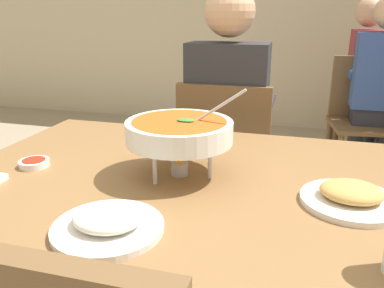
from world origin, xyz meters
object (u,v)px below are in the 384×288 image
dining_table_main (178,208)px  patron_bg_left (367,72)px  curry_bowl (179,132)px  chair_bg_left (375,102)px  chair_bg_right (361,112)px  rice_plate (108,223)px  appetizer_plate (351,196)px  patron_bg_right (380,81)px  sauce_dish (34,163)px  chair_diner_main (226,162)px  diner_main (228,113)px

dining_table_main → patron_bg_left: bearing=71.2°
curry_bowl → chair_bg_left: (0.92, 2.37, -0.37)m
chair_bg_right → rice_plate: bearing=-109.5°
appetizer_plate → patron_bg_right: (0.39, 1.99, -0.02)m
curry_bowl → rice_plate: 0.36m
dining_table_main → appetizer_plate: 0.47m
dining_table_main → sauce_dish: bearing=-174.8°
appetizer_plate → curry_bowl: bearing=172.1°
sauce_dish → chair_bg_right: size_ratio=0.10×
patron_bg_left → patron_bg_right: (0.02, -0.48, 0.00)m
chair_diner_main → rice_plate: (-0.06, -1.08, 0.26)m
dining_table_main → chair_diner_main: bearing=90.0°
curry_bowl → rice_plate: curry_bowl is taller
diner_main → chair_bg_left: size_ratio=1.46×
appetizer_plate → chair_bg_left: size_ratio=0.27×
chair_diner_main → curry_bowl: bearing=-90.1°
appetizer_plate → chair_bg_left: chair_bg_left is taller
curry_bowl → sauce_dish: bearing=-172.7°
appetizer_plate → patron_bg_left: 2.51m
chair_bg_left → patron_bg_left: 0.25m
patron_bg_right → chair_diner_main: bearing=-125.6°
curry_bowl → chair_bg_left: 2.57m
chair_bg_left → chair_bg_right: same height
chair_diner_main → appetizer_plate: size_ratio=3.75×
rice_plate → appetizer_plate: bearing=27.9°
curry_bowl → appetizer_plate: size_ratio=1.39×
chair_bg_right → appetizer_plate: bearing=-98.6°
diner_main → curry_bowl: size_ratio=3.94×
curry_bowl → chair_bg_right: bearing=68.9°
rice_plate → chair_bg_right: chair_bg_right is taller
chair_diner_main → rice_plate: 1.12m
rice_plate → chair_bg_left: (0.97, 2.71, -0.26)m
dining_table_main → sauce_dish: sauce_dish is taller
appetizer_plate → chair_bg_right: size_ratio=0.27×
rice_plate → appetizer_plate: same height
rice_plate → appetizer_plate: (0.51, 0.27, 0.00)m
sauce_dish → chair_bg_left: (1.36, 2.43, -0.25)m
dining_table_main → patron_bg_left: 2.57m
chair_diner_main → appetizer_plate: 0.97m
chair_bg_right → chair_diner_main: bearing=-121.7°
chair_bg_right → dining_table_main: bearing=-110.9°
chair_bg_left → patron_bg_left: patron_bg_left is taller
rice_plate → chair_diner_main: bearing=87.0°
rice_plate → diner_main: bearing=87.1°
patron_bg_left → patron_bg_right: size_ratio=1.00×
sauce_dish → diner_main: bearing=62.0°
curry_bowl → rice_plate: size_ratio=1.39×
diner_main → patron_bg_left: same height
dining_table_main → chair_diner_main: chair_diner_main is taller
patron_bg_left → appetizer_plate: bearing=-98.6°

